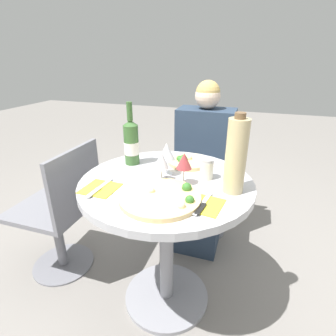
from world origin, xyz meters
name	(u,v)px	position (x,y,z in m)	size (l,w,h in m)	color
ground_plane	(167,297)	(0.00, 0.00, 0.00)	(12.00, 12.00, 0.00)	gray
dining_table	(166,212)	(0.00, 0.00, 0.59)	(0.83, 0.83, 0.77)	gray
chair_behind_diner	(204,179)	(0.05, 0.79, 0.43)	(0.44, 0.44, 0.86)	slate
seated_diner	(201,177)	(0.05, 0.64, 0.52)	(0.40, 0.46, 1.18)	#28384C
chair_empty_side	(62,213)	(-0.69, 0.03, 0.43)	(0.44, 0.44, 0.86)	slate
pizza_large	(162,197)	(0.04, -0.19, 0.79)	(0.34, 0.34, 0.05)	#E5C17F
pizza_small_far	(188,161)	(0.05, 0.23, 0.79)	(0.23, 0.23, 0.05)	#E5C17F
wine_bottle	(131,142)	(-0.25, 0.14, 0.90)	(0.08, 0.08, 0.34)	#38602D
tall_carafe	(236,156)	(0.31, -0.01, 0.94)	(0.09, 0.09, 0.35)	tan
sugar_shaker	(207,169)	(0.18, 0.08, 0.82)	(0.06, 0.06, 0.10)	silver
wine_glass_front_right	(184,161)	(0.09, -0.01, 0.89)	(0.07, 0.07, 0.15)	silver
wine_glass_back_left	(167,152)	(-0.02, 0.06, 0.89)	(0.08, 0.08, 0.16)	silver
wine_glass_front_left	(161,160)	(-0.02, -0.01, 0.88)	(0.07, 0.07, 0.15)	silver
place_setting_left	(100,188)	(-0.25, -0.18, 0.78)	(0.15, 0.19, 0.01)	yellow
place_setting_right	(203,204)	(0.21, -0.17, 0.78)	(0.17, 0.19, 0.01)	yellow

